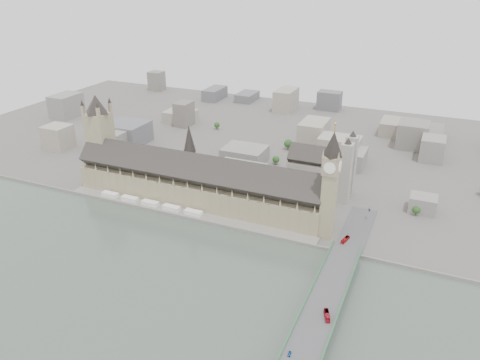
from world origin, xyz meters
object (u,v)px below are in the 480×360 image
at_px(car_approach, 369,210).
at_px(elizabeth_tower, 331,178).
at_px(red_bus_south, 327,315).
at_px(westminster_bridge, 326,301).
at_px(westminster_abbey, 322,171).
at_px(red_bus_north, 345,240).
at_px(car_blue, 289,354).
at_px(victoria_tower, 100,135).
at_px(palace_of_westminster, 197,183).

bearing_deg(car_approach, elizabeth_tower, -134.80).
relative_size(elizabeth_tower, red_bus_south, 8.73).
distance_m(westminster_bridge, westminster_abbey, 190.56).
xyz_separation_m(red_bus_north, car_blue, (-3.64, -141.21, -0.93)).
height_order(westminster_bridge, red_bus_north, red_bus_north).
relative_size(victoria_tower, red_bus_north, 8.30).
height_order(elizabeth_tower, westminster_bridge, elizabeth_tower).
bearing_deg(palace_of_westminster, red_bus_south, -37.70).
height_order(westminster_abbey, red_bus_north, westminster_abbey).
bearing_deg(red_bus_south, car_blue, -127.34).
relative_size(westminster_abbey, red_bus_south, 5.52).
bearing_deg(car_approach, westminster_abbey, 133.57).
bearing_deg(elizabeth_tower, westminster_abbey, 107.29).
relative_size(palace_of_westminster, car_approach, 54.30).
bearing_deg(victoria_tower, car_approach, 5.39).
bearing_deg(red_bus_north, elizabeth_tower, 153.16).
relative_size(elizabeth_tower, car_approach, 22.03).
distance_m(westminster_abbey, red_bus_north, 116.54).
height_order(westminster_bridge, car_blue, car_blue).
distance_m(elizabeth_tower, red_bus_south, 130.18).
relative_size(palace_of_westminster, red_bus_south, 21.51).
xyz_separation_m(westminster_abbey, car_approach, (57.81, -41.55, -14.12)).
height_order(palace_of_westminster, westminster_abbey, westminster_abbey).
bearing_deg(westminster_abbey, elizabeth_tower, -72.71).
xyz_separation_m(victoria_tower, car_blue, (277.24, -177.61, -44.20)).
distance_m(red_bus_south, car_approach, 163.48).
distance_m(westminster_bridge, red_bus_north, 77.46).
xyz_separation_m(red_bus_north, car_approach, (9.86, 63.85, -0.97)).
relative_size(palace_of_westminster, victoria_tower, 2.65).
distance_m(victoria_tower, red_bus_north, 286.52).
height_order(westminster_abbey, car_blue, westminster_abbey).
relative_size(red_bus_south, car_approach, 2.52).
bearing_deg(red_bus_north, westminster_bridge, -73.13).
bearing_deg(westminster_abbey, car_approach, -35.70).
height_order(elizabeth_tower, red_bus_south, elizabeth_tower).
xyz_separation_m(elizabeth_tower, red_bus_south, (29.85, -118.02, -46.12)).
distance_m(victoria_tower, westminster_abbey, 244.79).
distance_m(westminster_abbey, red_bus_south, 213.18).
height_order(palace_of_westminster, red_bus_south, palace_of_westminster).
height_order(westminster_abbey, red_bus_south, westminster_abbey).
bearing_deg(palace_of_westminster, westminster_bridge, -33.49).
relative_size(victoria_tower, red_bus_south, 8.12).
relative_size(red_bus_south, car_blue, 2.79).
bearing_deg(car_blue, westminster_bridge, 76.73).
bearing_deg(westminster_abbey, palace_of_westminster, -145.83).
bearing_deg(westminster_bridge, victoria_tower, 158.22).
bearing_deg(palace_of_westminster, car_blue, -47.82).
xyz_separation_m(westminster_bridge, car_approach, (6.74, 140.95, 5.83)).
relative_size(elizabeth_tower, victoria_tower, 1.07).
xyz_separation_m(palace_of_westminster, westminster_bridge, (162.00, -107.20, -17.58)).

